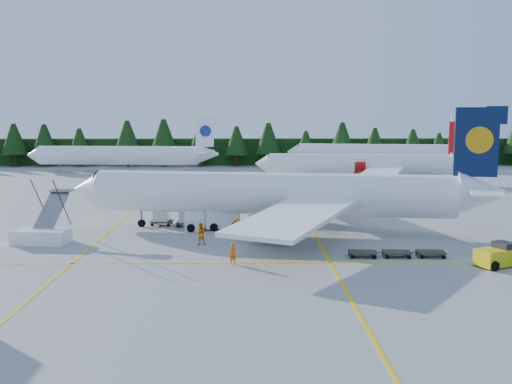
{
  "coord_description": "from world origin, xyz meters",
  "views": [
    {
      "loc": [
        -0.45,
        -49.06,
        11.4
      ],
      "look_at": [
        0.5,
        9.14,
        3.5
      ],
      "focal_mm": 40.0,
      "sensor_mm": 36.0,
      "label": 1
    }
  ],
  "objects_px": {
    "airstairs": "(43,232)",
    "service_truck": "(212,216)",
    "baggage_tug": "(498,255)",
    "airliner_red": "(355,165)",
    "airliner_navy": "(264,194)"
  },
  "relations": [
    {
      "from": "airliner_red",
      "to": "baggage_tug",
      "type": "relative_size",
      "value": 9.86
    },
    {
      "from": "airliner_navy",
      "to": "baggage_tug",
      "type": "xyz_separation_m",
      "value": [
        17.32,
        -13.84,
        -2.8
      ]
    },
    {
      "from": "service_truck",
      "to": "baggage_tug",
      "type": "xyz_separation_m",
      "value": [
        22.53,
        -14.53,
        -0.47
      ]
    },
    {
      "from": "service_truck",
      "to": "airliner_red",
      "type": "bearing_deg",
      "value": 49.78
    },
    {
      "from": "airliner_red",
      "to": "service_truck",
      "type": "xyz_separation_m",
      "value": [
        -21.82,
        -38.9,
        -1.79
      ]
    },
    {
      "from": "airliner_navy",
      "to": "airliner_red",
      "type": "bearing_deg",
      "value": 76.7
    },
    {
      "from": "airliner_navy",
      "to": "airstairs",
      "type": "distance_m",
      "value": 20.84
    },
    {
      "from": "airliner_red",
      "to": "airstairs",
      "type": "distance_m",
      "value": 57.82
    },
    {
      "from": "airliner_red",
      "to": "airstairs",
      "type": "relative_size",
      "value": 5.15
    },
    {
      "from": "airstairs",
      "to": "baggage_tug",
      "type": "xyz_separation_m",
      "value": [
        37.34,
        -8.74,
        -0.11
      ]
    },
    {
      "from": "service_truck",
      "to": "airstairs",
      "type": "bearing_deg",
      "value": -169.56
    },
    {
      "from": "airstairs",
      "to": "baggage_tug",
      "type": "height_order",
      "value": "airstairs"
    },
    {
      "from": "airstairs",
      "to": "service_truck",
      "type": "height_order",
      "value": "airstairs"
    },
    {
      "from": "airliner_navy",
      "to": "service_truck",
      "type": "xyz_separation_m",
      "value": [
        -5.21,
        0.69,
        -2.33
      ]
    },
    {
      "from": "airliner_navy",
      "to": "airliner_red",
      "type": "distance_m",
      "value": 42.93
    }
  ]
}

